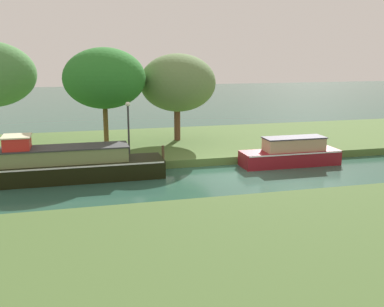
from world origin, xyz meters
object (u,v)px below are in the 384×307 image
at_px(maroon_barge, 291,153).
at_px(mooring_post_near, 163,153).
at_px(lamp_post, 128,122).
at_px(willow_tree_right, 178,83).
at_px(willow_tree_centre, 104,78).
at_px(black_narrowboat, 74,164).

height_order(maroon_barge, mooring_post_near, maroon_barge).
relative_size(maroon_barge, lamp_post, 1.81).
bearing_deg(willow_tree_right, mooring_post_near, -111.48).
distance_m(willow_tree_right, lamp_post, 5.12).
xyz_separation_m(maroon_barge, willow_tree_centre, (-8.98, 4.65, 3.68)).
bearing_deg(lamp_post, willow_tree_centre, 112.95).
distance_m(lamp_post, mooring_post_near, 2.43).
height_order(maroon_barge, black_narrowboat, black_narrowboat).
xyz_separation_m(maroon_barge, mooring_post_near, (-6.46, 1.18, 0.15)).
distance_m(black_narrowboat, lamp_post, 3.92).
bearing_deg(willow_tree_centre, lamp_post, -67.05).
relative_size(black_narrowboat, willow_tree_centre, 1.34).
relative_size(willow_tree_centre, lamp_post, 1.96).
bearing_deg(maroon_barge, mooring_post_near, 169.63).
height_order(black_narrowboat, lamp_post, lamp_post).
bearing_deg(maroon_barge, willow_tree_right, 128.59).
bearing_deg(willow_tree_centre, maroon_barge, -27.37).
distance_m(maroon_barge, mooring_post_near, 6.56).
distance_m(black_narrowboat, willow_tree_centre, 6.13).
height_order(black_narrowboat, willow_tree_centre, willow_tree_centre).
relative_size(maroon_barge, mooring_post_near, 7.24).
distance_m(willow_tree_right, mooring_post_near, 5.89).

